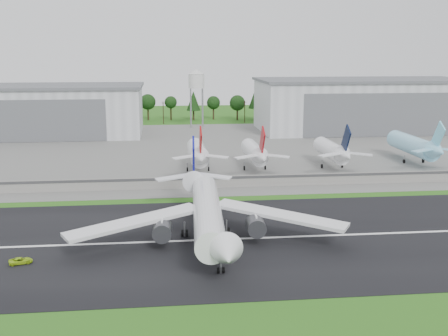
{
  "coord_description": "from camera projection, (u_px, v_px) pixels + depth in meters",
  "views": [
    {
      "loc": [
        -22.65,
        -101.1,
        38.98
      ],
      "look_at": [
        -7.03,
        40.0,
        9.0
      ],
      "focal_mm": 45.0,
      "sensor_mm": 36.0,
      "label": 1
    }
  ],
  "objects": [
    {
      "name": "parked_jet_navy",
      "position": [
        334.0,
        151.0,
        185.62
      ],
      "size": [
        7.36,
        31.29,
        16.63
      ],
      "color": "white",
      "rests_on": "ground"
    },
    {
      "name": "parked_jet_red_a",
      "position": [
        198.0,
        153.0,
        180.76
      ],
      "size": [
        7.36,
        31.29,
        16.79
      ],
      "color": "white",
      "rests_on": "ground"
    },
    {
      "name": "water_tower",
      "position": [
        196.0,
        79.0,
        283.11
      ],
      "size": [
        8.4,
        8.4,
        29.4
      ],
      "color": "#99999E",
      "rests_on": "ground"
    },
    {
      "name": "treeline",
      "position": [
        202.0,
        120.0,
        317.9
      ],
      "size": [
        320.0,
        16.0,
        22.0
      ],
      "primitive_type": null,
      "color": "black",
      "rests_on": "ground"
    },
    {
      "name": "apron",
      "position": [
        219.0,
        149.0,
        225.5
      ],
      "size": [
        320.0,
        150.0,
        0.1
      ],
      "primitive_type": "cube",
      "color": "slate",
      "rests_on": "ground"
    },
    {
      "name": "hangar_west",
      "position": [
        37.0,
        110.0,
        258.18
      ],
      "size": [
        97.0,
        44.0,
        23.2
      ],
      "color": "silver",
      "rests_on": "ground"
    },
    {
      "name": "utility_poles",
      "position": [
        204.0,
        123.0,
        303.31
      ],
      "size": [
        230.0,
        3.0,
        12.0
      ],
      "primitive_type": null,
      "color": "black",
      "rests_on": "ground"
    },
    {
      "name": "runway_centerline",
      "position": [
        273.0,
        237.0,
        118.52
      ],
      "size": [
        220.0,
        1.0,
        0.02
      ],
      "primitive_type": "cube",
      "color": "white",
      "rests_on": "runway"
    },
    {
      "name": "blast_fence",
      "position": [
        242.0,
        181.0,
        161.91
      ],
      "size": [
        240.0,
        0.61,
        3.5
      ],
      "color": "gray",
      "rests_on": "ground"
    },
    {
      "name": "ground",
      "position": [
        283.0,
        255.0,
        108.81
      ],
      "size": [
        600.0,
        600.0,
        0.0
      ],
      "primitive_type": "plane",
      "color": "#226317",
      "rests_on": "ground"
    },
    {
      "name": "parked_jet_red_b",
      "position": [
        256.0,
        153.0,
        182.8
      ],
      "size": [
        7.36,
        31.29,
        16.53
      ],
      "color": "white",
      "rests_on": "ground"
    },
    {
      "name": "hangar_east",
      "position": [
        362.0,
        105.0,
        274.66
      ],
      "size": [
        102.0,
        47.0,
        25.2
      ],
      "color": "silver",
      "rests_on": "ground"
    },
    {
      "name": "runway",
      "position": [
        273.0,
        238.0,
        118.53
      ],
      "size": [
        320.0,
        60.0,
        0.1
      ],
      "primitive_type": "cube",
      "color": "black",
      "rests_on": "ground"
    },
    {
      "name": "main_airliner",
      "position": [
        208.0,
        218.0,
        115.62
      ],
      "size": [
        57.22,
        59.21,
        18.17
      ],
      "rotation": [
        0.0,
        0.0,
        3.09
      ],
      "color": "white",
      "rests_on": "runway"
    },
    {
      "name": "parked_jet_skyblue",
      "position": [
        416.0,
        146.0,
        193.8
      ],
      "size": [
        7.36,
        37.29,
        16.99
      ],
      "color": "#8FD8F7",
      "rests_on": "ground"
    },
    {
      "name": "ground_vehicle",
      "position": [
        21.0,
        261.0,
        103.89
      ],
      "size": [
        4.65,
        3.18,
        1.18
      ],
      "primitive_type": "imported",
      "rotation": [
        0.0,
        0.0,
        1.89
      ],
      "color": "#9DC617",
      "rests_on": "runway"
    }
  ]
}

